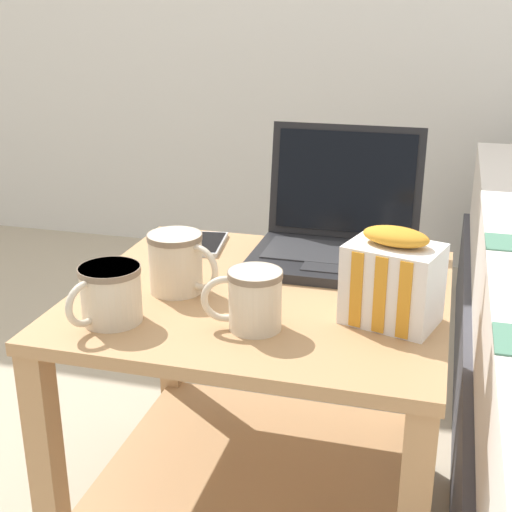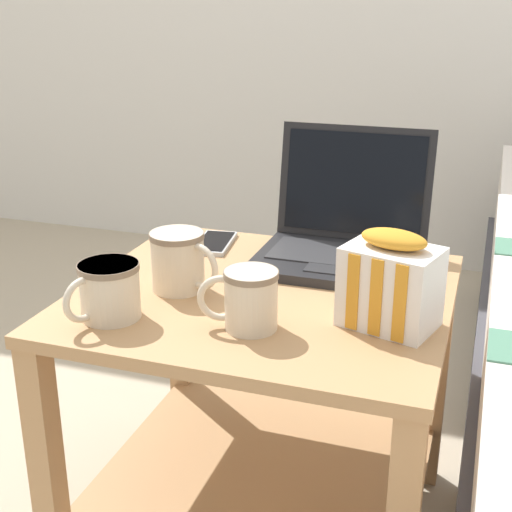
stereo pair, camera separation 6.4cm
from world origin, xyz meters
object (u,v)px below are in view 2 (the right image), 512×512
laptop (343,235)px  cell_phone (215,243)px  mug_front_right (108,288)px  mug_front_left (179,258)px  snack_bag (391,283)px  mug_mid_center (249,297)px

laptop → cell_phone: size_ratio=2.13×
laptop → cell_phone: 0.27m
laptop → mug_front_right: bearing=-127.3°
mug_front_right → cell_phone: size_ratio=0.92×
mug_front_left → cell_phone: mug_front_left is taller
snack_bag → cell_phone: 0.48m
snack_bag → cell_phone: snack_bag is taller
snack_bag → laptop: bearing=116.1°
mug_front_left → cell_phone: bearing=97.3°
mug_mid_center → snack_bag: bearing=21.6°
mug_front_left → mug_mid_center: mug_front_left is taller
mug_front_left → snack_bag: (0.37, -0.03, 0.01)m
laptop → snack_bag: (0.13, -0.27, 0.02)m
mug_front_left → snack_bag: 0.37m
snack_bag → cell_phone: bearing=146.4°
mug_front_right → mug_mid_center: size_ratio=1.08×
mug_front_right → mug_mid_center: 0.22m
mug_front_left → mug_front_right: (-0.06, -0.14, -0.01)m
laptop → mug_front_left: (-0.24, -0.24, 0.01)m
mug_front_left → mug_mid_center: 0.20m
mug_mid_center → cell_phone: mug_mid_center is taller
mug_mid_center → snack_bag: 0.22m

